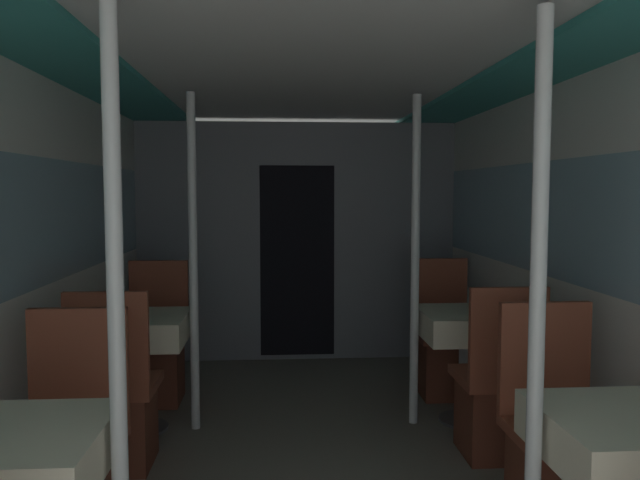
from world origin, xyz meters
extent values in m
cube|color=silver|center=(-1.39, 1.88, 1.03)|extent=(0.05, 6.56, 2.05)
cube|color=#8CB2C6|center=(-1.38, 1.88, 1.31)|extent=(0.03, 6.04, 0.66)
cube|color=silver|center=(1.39, 1.88, 1.03)|extent=(0.05, 6.56, 2.05)
cube|color=#8CB2C6|center=(1.38, 1.88, 1.31)|extent=(0.03, 6.04, 0.66)
cube|color=silver|center=(0.00, 1.88, 2.10)|extent=(2.79, 6.56, 0.04)
cube|color=teal|center=(-1.14, 1.88, 2.07)|extent=(0.50, 6.30, 0.03)
cube|color=teal|center=(1.14, 1.88, 2.07)|extent=(0.50, 6.30, 0.03)
cube|color=slate|center=(0.00, 4.24, 1.03)|extent=(2.73, 0.08, 2.05)
cube|color=black|center=(0.00, 4.20, 0.86)|extent=(0.64, 0.01, 1.64)
cube|color=#93704C|center=(-1.02, 0.82, 0.70)|extent=(0.54, 0.54, 0.02)
cube|color=beige|center=(-1.02, 0.82, 0.63)|extent=(0.58, 0.58, 0.17)
cube|color=brown|center=(-1.02, 1.33, 0.44)|extent=(0.41, 0.41, 0.05)
cube|color=brown|center=(-1.02, 1.52, 0.72)|extent=(0.41, 0.04, 0.51)
cylinder|color=silver|center=(-0.68, 0.82, 1.03)|extent=(0.05, 0.05, 2.05)
cylinder|color=#4C4C51|center=(-1.02, 2.65, 0.01)|extent=(0.34, 0.34, 0.01)
cylinder|color=#B7B7BC|center=(-1.02, 2.65, 0.35)|extent=(0.10, 0.10, 0.67)
cube|color=#93704C|center=(-1.02, 2.65, 0.70)|extent=(0.54, 0.54, 0.02)
cube|color=beige|center=(-1.02, 2.65, 0.63)|extent=(0.58, 0.58, 0.17)
cube|color=brown|center=(-1.02, 2.14, 0.21)|extent=(0.35, 0.35, 0.41)
cube|color=brown|center=(-1.02, 2.14, 0.44)|extent=(0.41, 0.41, 0.05)
cube|color=brown|center=(-1.02, 1.95, 0.72)|extent=(0.41, 0.04, 0.51)
cube|color=brown|center=(-1.02, 3.16, 0.21)|extent=(0.35, 0.35, 0.41)
cube|color=brown|center=(-1.02, 3.16, 0.44)|extent=(0.41, 0.41, 0.05)
cube|color=brown|center=(-1.02, 3.34, 0.72)|extent=(0.41, 0.04, 0.51)
cylinder|color=silver|center=(-0.68, 2.65, 1.03)|extent=(0.05, 0.05, 2.05)
cube|color=#93704C|center=(1.02, 0.82, 0.70)|extent=(0.54, 0.54, 0.02)
cube|color=beige|center=(1.02, 0.82, 0.63)|extent=(0.58, 0.58, 0.17)
cube|color=brown|center=(1.02, 1.33, 0.44)|extent=(0.41, 0.41, 0.05)
cube|color=brown|center=(1.02, 1.52, 0.72)|extent=(0.41, 0.04, 0.51)
cylinder|color=silver|center=(0.68, 0.82, 1.03)|extent=(0.05, 0.05, 2.05)
cylinder|color=#4C4C51|center=(1.02, 2.65, 0.01)|extent=(0.34, 0.34, 0.01)
cylinder|color=#B7B7BC|center=(1.02, 2.65, 0.35)|extent=(0.10, 0.10, 0.67)
cube|color=#93704C|center=(1.02, 2.65, 0.70)|extent=(0.54, 0.54, 0.02)
cube|color=beige|center=(1.02, 2.65, 0.63)|extent=(0.58, 0.58, 0.17)
cube|color=brown|center=(1.02, 2.14, 0.21)|extent=(0.35, 0.35, 0.41)
cube|color=brown|center=(1.02, 2.14, 0.44)|extent=(0.41, 0.41, 0.05)
cube|color=brown|center=(1.02, 1.95, 0.72)|extent=(0.41, 0.04, 0.51)
cube|color=brown|center=(1.02, 3.16, 0.21)|extent=(0.35, 0.35, 0.41)
cube|color=brown|center=(1.02, 3.16, 0.44)|extent=(0.41, 0.41, 0.05)
cube|color=brown|center=(1.02, 3.34, 0.72)|extent=(0.41, 0.04, 0.51)
cylinder|color=silver|center=(0.68, 2.65, 1.03)|extent=(0.05, 0.05, 2.05)
camera|label=1|loc=(-0.18, -1.16, 1.46)|focal=35.00mm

